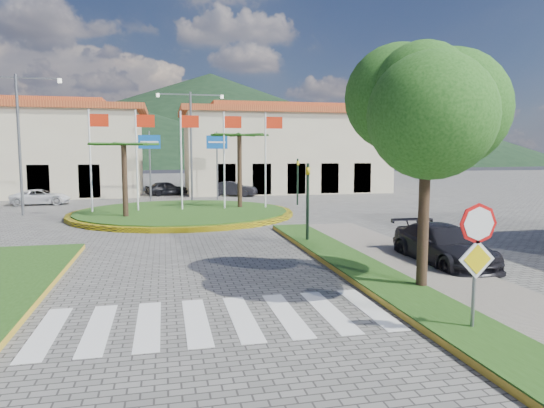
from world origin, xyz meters
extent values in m
cube|color=gray|center=(6.00, 2.00, 0.07)|extent=(4.00, 28.00, 0.15)
cube|color=#234714|center=(4.80, 2.00, 0.09)|extent=(1.60, 28.00, 0.18)
cube|color=silver|center=(0.00, 4.00, 0.01)|extent=(8.00, 3.00, 0.01)
cylinder|color=yellow|center=(0.00, 22.00, 0.12)|extent=(12.70, 12.70, 0.24)
cylinder|color=#234714|center=(0.00, 22.00, 0.15)|extent=(12.00, 12.00, 0.30)
cylinder|color=black|center=(-3.00, 20.00, 2.02)|extent=(0.28, 0.28, 4.05)
cylinder|color=black|center=(3.50, 23.00, 2.34)|extent=(0.28, 0.28, 4.68)
cylinder|color=silver|center=(-5.00, 22.50, 3.00)|extent=(0.10, 0.10, 6.00)
cube|color=red|center=(-4.45, 22.50, 5.40)|extent=(1.00, 0.03, 0.70)
cylinder|color=silver|center=(-2.50, 22.50, 3.00)|extent=(0.10, 0.10, 6.00)
cube|color=red|center=(-1.95, 22.50, 5.40)|extent=(1.00, 0.03, 0.70)
cylinder|color=silver|center=(0.00, 22.50, 3.00)|extent=(0.10, 0.10, 6.00)
cube|color=red|center=(0.55, 22.50, 5.40)|extent=(1.00, 0.03, 0.70)
cylinder|color=silver|center=(2.50, 22.50, 3.00)|extent=(0.10, 0.10, 6.00)
cube|color=red|center=(3.05, 22.50, 5.40)|extent=(1.00, 0.03, 0.70)
cylinder|color=silver|center=(5.00, 22.50, 3.00)|extent=(0.10, 0.10, 6.00)
cube|color=red|center=(5.55, 22.50, 5.40)|extent=(1.00, 0.03, 0.70)
cylinder|color=slate|center=(4.90, 2.00, 1.25)|extent=(0.07, 0.07, 2.50)
cylinder|color=red|center=(4.90, 1.95, 2.25)|extent=(0.80, 0.03, 0.80)
cube|color=yellow|center=(4.90, 1.94, 1.55)|extent=(0.78, 0.03, 0.78)
cylinder|color=black|center=(5.50, 5.00, 2.20)|extent=(0.28, 0.28, 4.40)
ellipsoid|color=#194512|center=(5.50, 5.00, 5.20)|extent=(3.60, 3.60, 3.20)
cylinder|color=black|center=(4.50, 12.00, 1.60)|extent=(0.12, 0.12, 3.20)
imported|color=gold|center=(4.50, 12.00, 2.60)|extent=(0.15, 0.18, 0.90)
cylinder|color=black|center=(8.00, 26.00, 1.60)|extent=(0.12, 0.12, 3.20)
imported|color=gold|center=(8.00, 26.00, 2.60)|extent=(0.18, 0.15, 0.90)
cylinder|color=slate|center=(-2.00, 31.00, 2.60)|extent=(0.12, 0.12, 5.20)
cube|color=#0F51AC|center=(-2.00, 30.94, 4.40)|extent=(1.60, 0.05, 1.00)
cylinder|color=slate|center=(3.00, 31.00, 2.60)|extent=(0.12, 0.12, 5.20)
cube|color=#0F51AC|center=(3.00, 30.94, 4.40)|extent=(1.60, 0.05, 1.00)
cylinder|color=slate|center=(1.00, 30.00, 4.00)|extent=(0.16, 0.16, 8.00)
cube|color=slate|center=(-0.20, 30.00, 7.80)|extent=(2.40, 0.08, 0.08)
cube|color=slate|center=(2.20, 30.00, 7.80)|extent=(2.40, 0.08, 0.08)
cylinder|color=slate|center=(-9.00, 24.00, 4.00)|extent=(0.16, 0.16, 8.00)
cube|color=slate|center=(-7.80, 24.00, 7.80)|extent=(2.40, 0.08, 0.08)
cube|color=beige|center=(-14.00, 38.00, 3.50)|extent=(22.00, 9.00, 7.00)
cube|color=#9E3C1E|center=(-14.00, 38.00, 7.25)|extent=(23.32, 9.54, 0.50)
cube|color=#9E3C1E|center=(-14.00, 38.00, 7.75)|extent=(16.50, 4.95, 0.60)
cube|color=beige|center=(10.00, 38.00, 3.50)|extent=(18.00, 9.00, 7.00)
cube|color=#9E3C1E|center=(10.00, 38.00, 7.25)|extent=(19.08, 9.54, 0.50)
cube|color=#9E3C1E|center=(10.00, 38.00, 7.75)|extent=(13.50, 4.95, 0.60)
cone|color=black|center=(15.00, 160.00, 15.00)|extent=(180.00, 180.00, 30.00)
cone|color=black|center=(70.00, 135.00, 9.00)|extent=(120.00, 120.00, 18.00)
cone|color=black|center=(-10.00, 130.00, 8.00)|extent=(110.00, 110.00, 16.00)
imported|color=silver|center=(-9.40, 30.00, 0.54)|extent=(3.94, 1.97, 1.07)
imported|color=black|center=(-0.80, 35.75, 0.60)|extent=(3.78, 2.43, 1.20)
imported|color=black|center=(4.61, 33.62, 0.63)|extent=(4.05, 2.74, 1.26)
imported|color=black|center=(7.74, 7.58, 0.65)|extent=(1.82, 4.46, 1.29)
camera|label=1|loc=(-1.01, -6.21, 3.61)|focal=32.00mm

